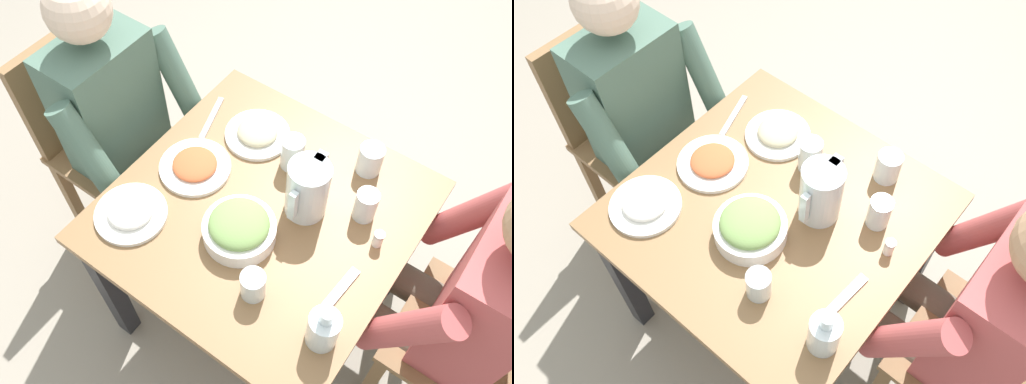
% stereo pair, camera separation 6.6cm
% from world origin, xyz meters
% --- Properties ---
extents(ground_plane, '(8.00, 8.00, 0.00)m').
position_xyz_m(ground_plane, '(0.00, 0.00, 0.00)').
color(ground_plane, gray).
extents(dining_table, '(0.84, 0.84, 0.71)m').
position_xyz_m(dining_table, '(0.00, 0.00, 0.58)').
color(dining_table, olive).
rests_on(dining_table, ground_plane).
extents(chair_near, '(0.40, 0.40, 0.90)m').
position_xyz_m(chair_near, '(-0.02, -0.75, 0.51)').
color(chair_near, olive).
rests_on(chair_near, ground_plane).
extents(chair_far, '(0.40, 0.40, 0.90)m').
position_xyz_m(chair_far, '(-0.09, 0.75, 0.51)').
color(chair_far, olive).
rests_on(chair_far, ground_plane).
extents(diner_near, '(0.48, 0.53, 1.19)m').
position_xyz_m(diner_near, '(-0.02, -0.54, 0.66)').
color(diner_near, '#4C6B5B').
rests_on(diner_near, ground_plane).
extents(diner_far, '(0.48, 0.53, 1.19)m').
position_xyz_m(diner_far, '(-0.09, 0.54, 0.66)').
color(diner_far, '#B24C4C').
rests_on(diner_far, ground_plane).
extents(water_pitcher, '(0.16, 0.12, 0.19)m').
position_xyz_m(water_pitcher, '(-0.07, 0.10, 0.80)').
color(water_pitcher, silver).
rests_on(water_pitcher, dining_table).
extents(salad_bowl, '(0.21, 0.21, 0.09)m').
position_xyz_m(salad_bowl, '(0.11, -0.00, 0.75)').
color(salad_bowl, white).
rests_on(salad_bowl, dining_table).
extents(plate_beans, '(0.21, 0.21, 0.04)m').
position_xyz_m(plate_beans, '(-0.22, -0.17, 0.72)').
color(plate_beans, white).
rests_on(plate_beans, dining_table).
extents(plate_yoghurt, '(0.21, 0.21, 0.05)m').
position_xyz_m(plate_yoghurt, '(0.24, -0.29, 0.72)').
color(plate_yoghurt, white).
rests_on(plate_yoghurt, dining_table).
extents(plate_rice_curry, '(0.22, 0.22, 0.04)m').
position_xyz_m(plate_rice_curry, '(-0.00, -0.25, 0.72)').
color(plate_rice_curry, white).
rests_on(plate_rice_curry, dining_table).
extents(water_glass_far_right, '(0.07, 0.07, 0.09)m').
position_xyz_m(water_glass_far_right, '(0.23, 0.13, 0.75)').
color(water_glass_far_right, silver).
rests_on(water_glass_far_right, dining_table).
extents(water_glass_far_left, '(0.06, 0.06, 0.10)m').
position_xyz_m(water_glass_far_left, '(-0.15, 0.25, 0.76)').
color(water_glass_far_left, silver).
rests_on(water_glass_far_left, dining_table).
extents(water_glass_near_right, '(0.08, 0.08, 0.10)m').
position_xyz_m(water_glass_near_right, '(-0.30, 0.18, 0.75)').
color(water_glass_near_right, silver).
rests_on(water_glass_near_right, dining_table).
extents(water_glass_by_pitcher, '(0.07, 0.07, 0.11)m').
position_xyz_m(water_glass_by_pitcher, '(-0.19, -0.02, 0.76)').
color(water_glass_by_pitcher, silver).
rests_on(water_glass_by_pitcher, dining_table).
extents(oil_carafe, '(0.08, 0.08, 0.16)m').
position_xyz_m(oil_carafe, '(0.23, 0.34, 0.76)').
color(oil_carafe, silver).
rests_on(oil_carafe, dining_table).
extents(salt_shaker, '(0.03, 0.03, 0.05)m').
position_xyz_m(salt_shaker, '(-0.09, 0.32, 0.73)').
color(salt_shaker, white).
rests_on(salt_shaker, dining_table).
extents(fork_near, '(0.17, 0.04, 0.01)m').
position_xyz_m(fork_near, '(0.10, 0.31, 0.71)').
color(fork_near, silver).
rests_on(fork_near, dining_table).
extents(knife_near, '(0.18, 0.07, 0.01)m').
position_xyz_m(knife_near, '(-0.19, -0.34, 0.71)').
color(knife_near, silver).
rests_on(knife_near, dining_table).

